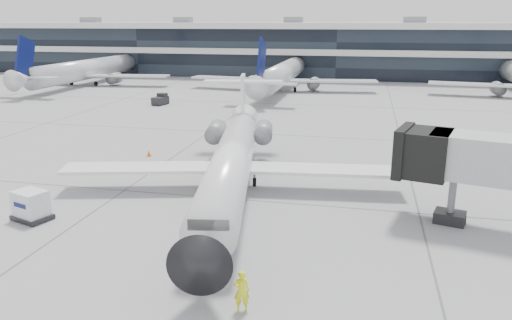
# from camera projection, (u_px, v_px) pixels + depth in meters

# --- Properties ---
(ground) EXTENTS (220.00, 220.00, 0.00)m
(ground) POSITION_uv_depth(u_px,v_px,m) (262.00, 201.00, 33.20)
(ground) COLOR gray
(ground) RESTS_ON ground
(terminal) EXTENTS (170.00, 22.00, 10.00)m
(terminal) POSITION_uv_depth(u_px,v_px,m) (339.00, 52.00, 108.92)
(terminal) COLOR black
(terminal) RESTS_ON ground
(bg_jet_left) EXTENTS (32.00, 40.00, 9.60)m
(bg_jet_left) POSITION_uv_depth(u_px,v_px,m) (90.00, 84.00, 94.32)
(bg_jet_left) COLOR silver
(bg_jet_left) RESTS_ON ground
(bg_jet_center) EXTENTS (32.00, 40.00, 9.60)m
(bg_jet_center) POSITION_uv_depth(u_px,v_px,m) (282.00, 90.00, 86.57)
(bg_jet_center) COLOR silver
(bg_jet_center) RESTS_ON ground
(regional_jet) EXTENTS (23.88, 29.77, 6.90)m
(regional_jet) POSITION_uv_depth(u_px,v_px,m) (232.00, 159.00, 34.59)
(regional_jet) COLOR white
(regional_jet) RESTS_ON ground
(ramp_worker) EXTENTS (0.77, 0.63, 1.83)m
(ramp_worker) POSITION_uv_depth(u_px,v_px,m) (242.00, 291.00, 20.45)
(ramp_worker) COLOR #F5F91A
(ramp_worker) RESTS_ON ground
(cargo_uld) EXTENTS (2.57, 2.22, 1.78)m
(cargo_uld) POSITION_uv_depth(u_px,v_px,m) (31.00, 206.00, 29.91)
(cargo_uld) COLOR black
(cargo_uld) RESTS_ON ground
(traffic_cone) EXTENTS (0.52, 0.52, 0.58)m
(traffic_cone) POSITION_uv_depth(u_px,v_px,m) (149.00, 153.00, 44.13)
(traffic_cone) COLOR #E65C0C
(traffic_cone) RESTS_ON ground
(far_tug) EXTENTS (1.92, 2.72, 1.58)m
(far_tug) POSITION_uv_depth(u_px,v_px,m) (161.00, 100.00, 71.22)
(far_tug) COLOR black
(far_tug) RESTS_ON ground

